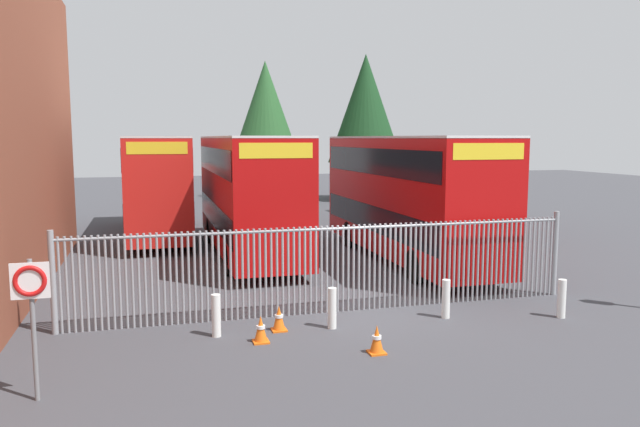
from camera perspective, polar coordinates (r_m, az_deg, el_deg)
The scene contains 16 objects.
ground_plane at distance 23.29m, azimuth -2.64°, elevation -3.72°, with size 100.00×100.00×0.00m, color #3D3D42.
palisade_fence at distance 15.27m, azimuth 1.15°, elevation -4.93°, with size 13.06×0.14×2.35m.
double_decker_bus_near_gate at distance 21.86m, azimuth 8.08°, elevation 1.93°, with size 2.54×10.81×4.42m.
double_decker_bus_behind_fence_left at distance 22.83m, azimuth -6.76°, elevation 2.16°, with size 2.54×10.81×4.42m.
double_decker_bus_behind_fence_right at distance 31.02m, azimuth 10.28°, elevation 3.38°, with size 2.54×10.81×4.42m.
double_decker_bus_far_back at distance 28.14m, azimuth -14.99°, elevation 2.89°, with size 2.54×10.81×4.42m.
bollard_near_left at distance 13.78m, azimuth -9.67°, elevation -9.38°, with size 0.20×0.20×0.95m, color silver.
bollard_center_front at distance 14.16m, azimuth 1.14°, elevation -8.83°, with size 0.20×0.20×0.95m, color silver.
bollard_near_right at distance 15.26m, azimuth 11.68°, elevation -7.81°, with size 0.20×0.20×0.95m, color silver.
bollard_far_right at distance 16.08m, azimuth 21.64°, elevation -7.40°, with size 0.20×0.20×0.95m, color silver.
traffic_cone_by_gate at distance 12.68m, azimuth 5.32°, elevation -11.65°, with size 0.34×0.34×0.59m.
traffic_cone_mid_forecourt at distance 13.33m, azimuth -5.56°, elevation -10.71°, with size 0.34×0.34×0.59m.
traffic_cone_near_kerb at distance 14.07m, azimuth -3.86°, elevation -9.74°, with size 0.34×0.34×0.59m.
speed_limit_sign_post at distance 11.08m, azimuth -25.37°, elevation -7.06°, with size 0.60×0.14×2.40m.
tree_tall_back at distance 43.32m, azimuth 4.27°, elevation 9.74°, with size 5.24×5.24×10.14m.
tree_short_side at distance 43.49m, azimuth -5.10°, elevation 9.17°, with size 5.20×5.20×9.70m.
Camera 1 is at (-5.09, -14.30, 4.35)m, focal length 34.27 mm.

